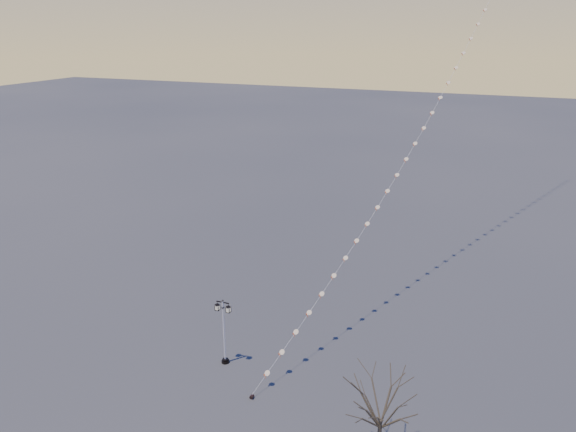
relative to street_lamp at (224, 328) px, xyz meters
The scene contains 4 objects.
ground 4.90m from the street_lamp, 47.54° to the right, with size 300.00×300.00×0.00m, color #434543.
street_lamp is the anchor object (origin of this frame).
bare_tree 11.37m from the street_lamp, 22.54° to the right, with size 2.75×2.75×4.56m.
kite_train 27.47m from the street_lamp, 65.27° to the left, with size 13.68×46.62×35.99m.
Camera 1 is at (10.85, -20.89, 19.61)m, focal length 32.76 mm.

